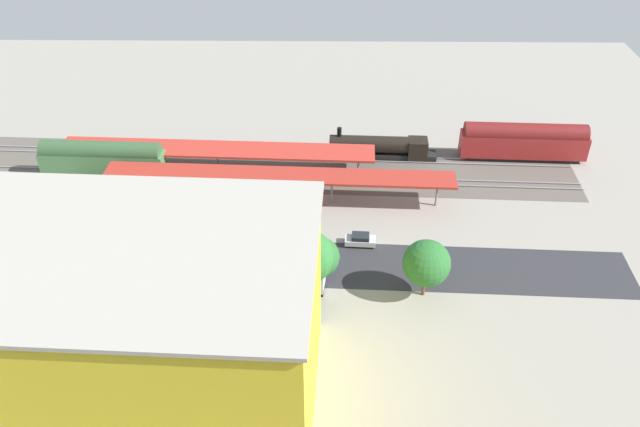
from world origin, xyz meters
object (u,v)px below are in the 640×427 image
locomotive (383,148)px  parked_car_3 (172,240)px  parked_car_2 (240,239)px  box_truck_2 (195,280)px  freight_coach_far (103,159)px  traffic_light (94,256)px  parked_car_0 (360,240)px  box_truck_0 (157,270)px  street_tree_4 (3,259)px  street_tree_0 (320,257)px  parked_car_4 (114,241)px  street_tree_2 (307,257)px  parked_car_1 (299,241)px  street_tree_3 (427,263)px  construction_building (124,330)px  platform_canopy_near (279,175)px  box_truck_1 (286,277)px  platform_canopy_far (217,150)px

locomotive → parked_car_3: size_ratio=3.62×
parked_car_2 → box_truck_2: (4.15, 9.47, 1.01)m
freight_coach_far → traffic_light: size_ratio=2.62×
parked_car_0 → box_truck_0: bearing=16.6°
street_tree_4 → parked_car_3: bearing=-152.6°
locomotive → street_tree_0: bearing=72.6°
parked_car_4 → street_tree_2: 26.98m
parked_car_1 → parked_car_3: bearing=-0.4°
parked_car_2 → traffic_light: traffic_light is taller
parked_car_1 → traffic_light: (23.51, 8.21, 3.92)m
box_truck_0 → street_tree_3: (-31.93, 2.07, 3.15)m
construction_building → parked_car_4: bearing=-66.9°
parked_car_2 → street_tree_4: street_tree_4 is taller
platform_canopy_near → freight_coach_far: 27.45m
traffic_light → construction_building: bearing=117.8°
parked_car_2 → box_truck_1: 10.82m
parked_car_0 → box_truck_0: 25.95m
parked_car_4 → box_truck_2: box_truck_2 is taller
construction_building → parked_car_2: bearing=-103.7°
platform_canopy_near → box_truck_0: platform_canopy_near is taller
platform_canopy_near → street_tree_4: size_ratio=6.86×
parked_car_2 → construction_building: bearing=73.8°
parked_car_1 → street_tree_0: street_tree_0 is taller
freight_coach_far → locomotive: bearing=-171.4°
parked_car_2 → construction_building: construction_building is taller
parked_car_3 → street_tree_0: (-19.33, 7.87, 3.70)m
locomotive → street_tree_4: street_tree_4 is taller
street_tree_4 → platform_canopy_far: bearing=-127.4°
platform_canopy_far → freight_coach_far: freight_coach_far is taller
box_truck_2 → box_truck_1: bearing=-175.3°
freight_coach_far → parked_car_2: freight_coach_far is taller
street_tree_2 → street_tree_4: size_ratio=1.13×
parked_car_0 → street_tree_4: 43.11m
platform_canopy_far → parked_car_4: (10.96, 18.74, -3.03)m
traffic_light → street_tree_2: bearing=179.6°
platform_canopy_near → box_truck_0: size_ratio=5.28×
platform_canopy_far → street_tree_2: size_ratio=5.84×
street_tree_2 → street_tree_3: size_ratio=1.08×
platform_canopy_near → locomotive: 20.01m
platform_canopy_far → box_truck_1: (-11.86, 26.52, -2.23)m
platform_canopy_near → street_tree_4: 36.40m
street_tree_4 → box_truck_0: bearing=-173.8°
construction_building → street_tree_3: bearing=-150.5°
platform_canopy_near → box_truck_0: 22.45m
parked_car_1 → street_tree_4: size_ratio=0.68×
parked_car_1 → street_tree_3: (-15.07, 9.12, 4.00)m
locomotive → street_tree_4: bearing=34.5°
box_truck_1 → locomotive: bearing=-113.7°
platform_canopy_far → street_tree_0: size_ratio=6.99×
platform_canopy_far → parked_car_0: 27.92m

